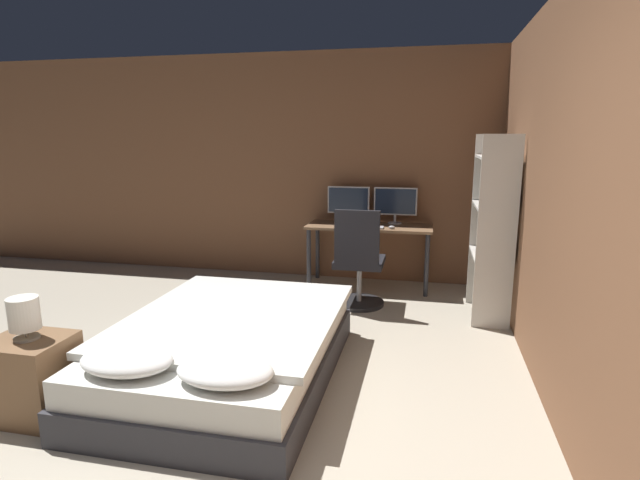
{
  "coord_description": "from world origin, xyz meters",
  "views": [
    {
      "loc": [
        1.15,
        -1.93,
        1.73
      ],
      "look_at": [
        0.15,
        2.65,
        0.75
      ],
      "focal_mm": 28.0,
      "sensor_mm": 36.0,
      "label": 1
    }
  ],
  "objects_px": {
    "nightstand": "(32,377)",
    "monitor_right": "(395,203)",
    "computer_mouse": "(392,227)",
    "bed": "(229,349)",
    "monitor_left": "(348,202)",
    "bookshelf": "(494,220)",
    "keyboard": "(368,227)",
    "desk": "(369,234)",
    "bedside_lamp": "(24,315)",
    "office_chair": "(359,267)"
  },
  "relations": [
    {
      "from": "nightstand",
      "to": "monitor_left",
      "type": "xyz_separation_m",
      "value": [
        1.44,
        3.37,
        0.71
      ]
    },
    {
      "from": "nightstand",
      "to": "computer_mouse",
      "type": "height_order",
      "value": "computer_mouse"
    },
    {
      "from": "monitor_left",
      "to": "keyboard",
      "type": "bearing_deg",
      "value": -52.13
    },
    {
      "from": "desk",
      "to": "office_chair",
      "type": "bearing_deg",
      "value": -91.41
    },
    {
      "from": "bedside_lamp",
      "to": "monitor_right",
      "type": "bearing_deg",
      "value": 59.42
    },
    {
      "from": "bed",
      "to": "desk",
      "type": "bearing_deg",
      "value": 74.06
    },
    {
      "from": "monitor_left",
      "to": "bookshelf",
      "type": "bearing_deg",
      "value": -32.14
    },
    {
      "from": "bedside_lamp",
      "to": "computer_mouse",
      "type": "distance_m",
      "value": 3.61
    },
    {
      "from": "bedside_lamp",
      "to": "keyboard",
      "type": "distance_m",
      "value": 3.47
    },
    {
      "from": "monitor_left",
      "to": "bookshelf",
      "type": "xyz_separation_m",
      "value": [
        1.52,
        -0.96,
        -0.01
      ]
    },
    {
      "from": "bed",
      "to": "monitor_right",
      "type": "relative_size",
      "value": 4.18
    },
    {
      "from": "computer_mouse",
      "to": "bedside_lamp",
      "type": "bearing_deg",
      "value": -123.32
    },
    {
      "from": "desk",
      "to": "bookshelf",
      "type": "xyz_separation_m",
      "value": [
        1.25,
        -0.78,
        0.33
      ]
    },
    {
      "from": "nightstand",
      "to": "bedside_lamp",
      "type": "bearing_deg",
      "value": 180.0
    },
    {
      "from": "computer_mouse",
      "to": "office_chair",
      "type": "bearing_deg",
      "value": -117.4
    },
    {
      "from": "monitor_right",
      "to": "keyboard",
      "type": "relative_size",
      "value": 1.4
    },
    {
      "from": "monitor_left",
      "to": "bookshelf",
      "type": "height_order",
      "value": "bookshelf"
    },
    {
      "from": "bedside_lamp",
      "to": "office_chair",
      "type": "bearing_deg",
      "value": 55.47
    },
    {
      "from": "monitor_right",
      "to": "bookshelf",
      "type": "distance_m",
      "value": 1.37
    },
    {
      "from": "monitor_left",
      "to": "nightstand",
      "type": "bearing_deg",
      "value": -113.17
    },
    {
      "from": "monitor_left",
      "to": "computer_mouse",
      "type": "xyz_separation_m",
      "value": [
        0.54,
        -0.35,
        -0.22
      ]
    },
    {
      "from": "desk",
      "to": "monitor_left",
      "type": "relative_size",
      "value": 2.88
    },
    {
      "from": "nightstand",
      "to": "desk",
      "type": "distance_m",
      "value": 3.64
    },
    {
      "from": "keyboard",
      "to": "office_chair",
      "type": "distance_m",
      "value": 0.63
    },
    {
      "from": "bedside_lamp",
      "to": "monitor_right",
      "type": "relative_size",
      "value": 0.53
    },
    {
      "from": "bookshelf",
      "to": "keyboard",
      "type": "bearing_deg",
      "value": 154.19
    },
    {
      "from": "monitor_right",
      "to": "keyboard",
      "type": "distance_m",
      "value": 0.5
    },
    {
      "from": "monitor_right",
      "to": "computer_mouse",
      "type": "relative_size",
      "value": 7.05
    },
    {
      "from": "monitor_right",
      "to": "office_chair",
      "type": "relative_size",
      "value": 0.48
    },
    {
      "from": "keyboard",
      "to": "computer_mouse",
      "type": "distance_m",
      "value": 0.27
    },
    {
      "from": "office_chair",
      "to": "bookshelf",
      "type": "height_order",
      "value": "bookshelf"
    },
    {
      "from": "keyboard",
      "to": "office_chair",
      "type": "xyz_separation_m",
      "value": [
        -0.02,
        -0.55,
        -0.31
      ]
    },
    {
      "from": "bed",
      "to": "monitor_left",
      "type": "relative_size",
      "value": 4.18
    },
    {
      "from": "computer_mouse",
      "to": "bookshelf",
      "type": "relative_size",
      "value": 0.04
    },
    {
      "from": "office_chair",
      "to": "monitor_left",
      "type": "bearing_deg",
      "value": 105.92
    },
    {
      "from": "desk",
      "to": "computer_mouse",
      "type": "height_order",
      "value": "computer_mouse"
    },
    {
      "from": "nightstand",
      "to": "monitor_right",
      "type": "relative_size",
      "value": 1.04
    },
    {
      "from": "keyboard",
      "to": "computer_mouse",
      "type": "xyz_separation_m",
      "value": [
        0.27,
        0.0,
        0.01
      ]
    },
    {
      "from": "nightstand",
      "to": "bookshelf",
      "type": "distance_m",
      "value": 3.89
    },
    {
      "from": "monitor_right",
      "to": "computer_mouse",
      "type": "height_order",
      "value": "monitor_right"
    },
    {
      "from": "bedside_lamp",
      "to": "keyboard",
      "type": "height_order",
      "value": "bedside_lamp"
    },
    {
      "from": "nightstand",
      "to": "bookshelf",
      "type": "bearing_deg",
      "value": 39.11
    },
    {
      "from": "monitor_right",
      "to": "keyboard",
      "type": "height_order",
      "value": "monitor_right"
    },
    {
      "from": "computer_mouse",
      "to": "monitor_right",
      "type": "bearing_deg",
      "value": 88.6
    },
    {
      "from": "bed",
      "to": "nightstand",
      "type": "xyz_separation_m",
      "value": [
        -1.01,
        -0.72,
        0.03
      ]
    },
    {
      "from": "keyboard",
      "to": "desk",
      "type": "bearing_deg",
      "value": 90.0
    },
    {
      "from": "nightstand",
      "to": "monitor_right",
      "type": "bearing_deg",
      "value": 59.42
    },
    {
      "from": "bookshelf",
      "to": "desk",
      "type": "bearing_deg",
      "value": 148.05
    },
    {
      "from": "desk",
      "to": "monitor_right",
      "type": "bearing_deg",
      "value": 32.99
    },
    {
      "from": "office_chair",
      "to": "bed",
      "type": "bearing_deg",
      "value": -111.47
    }
  ]
}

